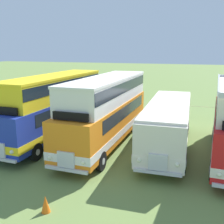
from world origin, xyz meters
TOP-DOWN VIEW (x-y plane):
  - bus_first_in_row at (-13.93, -0.09)m, footprint 2.80×11.37m
  - bus_second_in_row at (-9.95, -0.14)m, footprint 2.73×11.30m
  - bus_third_in_row at (-5.97, 0.36)m, footprint 2.90×10.31m
  - cone_mid_row at (-9.58, -8.43)m, footprint 0.36×0.36m

SIDE VIEW (x-z plane):
  - cone_mid_row at x=-9.58m, z-range 0.00..0.70m
  - bus_third_in_row at x=-5.97m, z-range 0.26..3.25m
  - bus_second_in_row at x=-9.95m, z-range 0.23..4.72m
  - bus_first_in_row at x=-13.93m, z-range 0.23..4.72m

